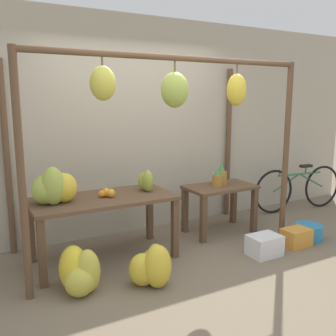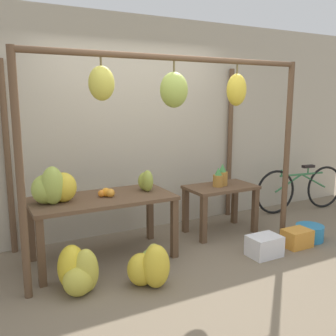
{
  "view_description": "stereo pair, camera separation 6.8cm",
  "coord_description": "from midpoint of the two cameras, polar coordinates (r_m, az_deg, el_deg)",
  "views": [
    {
      "loc": [
        -1.92,
        -3.09,
        1.76
      ],
      "look_at": [
        0.14,
        0.69,
        0.96
      ],
      "focal_mm": 40.0,
      "sensor_mm": 36.0,
      "label": 1
    },
    {
      "loc": [
        -1.86,
        -3.12,
        1.76
      ],
      "look_at": [
        0.14,
        0.69,
        0.96
      ],
      "focal_mm": 40.0,
      "sensor_mm": 36.0,
      "label": 2
    }
  ],
  "objects": [
    {
      "name": "banana_pile_ground_right",
      "position": [
        3.68,
        -2.98,
        -14.79
      ],
      "size": [
        0.44,
        0.39,
        0.42
      ],
      "color": "gold",
      "rests_on": "ground_plane"
    },
    {
      "name": "parked_bicycle",
      "position": [
        6.31,
        19.0,
        -2.89
      ],
      "size": [
        1.64,
        0.24,
        0.73
      ],
      "color": "black",
      "rests_on": "ground_plane"
    },
    {
      "name": "orange_pile",
      "position": [
        4.12,
        -9.68,
        -3.76
      ],
      "size": [
        0.18,
        0.15,
        0.09
      ],
      "color": "orange",
      "rests_on": "display_table_main"
    },
    {
      "name": "fruit_crate_purple",
      "position": [
        4.85,
        18.56,
        -9.98
      ],
      "size": [
        0.33,
        0.24,
        0.21
      ],
      "color": "orange",
      "rests_on": "ground_plane"
    },
    {
      "name": "papaya_pile",
      "position": [
        4.3,
        -3.75,
        -2.02
      ],
      "size": [
        0.23,
        0.26,
        0.25
      ],
      "color": "#93A33D",
      "rests_on": "display_table_main"
    },
    {
      "name": "fruit_crate_white",
      "position": [
        4.47,
        14.03,
        -11.37
      ],
      "size": [
        0.36,
        0.27,
        0.24
      ],
      "color": "silver",
      "rests_on": "ground_plane"
    },
    {
      "name": "display_table_side",
      "position": [
        4.99,
        7.53,
        -4.22
      ],
      "size": [
        0.91,
        0.54,
        0.63
      ],
      "color": "brown",
      "rests_on": "ground_plane"
    },
    {
      "name": "pineapple_cluster",
      "position": [
        4.93,
        7.5,
        -1.38
      ],
      "size": [
        0.22,
        0.16,
        0.29
      ],
      "color": "#A3702D",
      "rests_on": "display_table_side"
    },
    {
      "name": "banana_pile_ground_left",
      "position": [
        3.65,
        -13.95,
        -15.19
      ],
      "size": [
        0.4,
        0.43,
        0.43
      ],
      "color": "gold",
      "rests_on": "ground_plane"
    },
    {
      "name": "shop_wall_back",
      "position": [
        4.94,
        -6.07,
        6.29
      ],
      "size": [
        8.0,
        0.08,
        2.8
      ],
      "color": "#B2A893",
      "rests_on": "ground_plane"
    },
    {
      "name": "display_table_main",
      "position": [
        4.14,
        -10.33,
        -5.74
      ],
      "size": [
        1.53,
        0.74,
        0.71
      ],
      "color": "brown",
      "rests_on": "ground_plane"
    },
    {
      "name": "ground_plane",
      "position": [
        4.03,
        2.58,
        -15.34
      ],
      "size": [
        20.0,
        20.0,
        0.0
      ],
      "primitive_type": "plane",
      "color": "#756651"
    },
    {
      "name": "blue_bucket",
      "position": [
        5.12,
        20.24,
        -9.12
      ],
      "size": [
        0.34,
        0.34,
        0.19
      ],
      "color": "teal",
      "rests_on": "ground_plane"
    },
    {
      "name": "stall_awning",
      "position": [
        4.0,
        -0.74,
        8.14
      ],
      "size": [
        3.13,
        1.31,
        2.18
      ],
      "color": "brown",
      "rests_on": "ground_plane"
    },
    {
      "name": "banana_pile_on_table",
      "position": [
        3.97,
        -17.51,
        -2.87
      ],
      "size": [
        0.5,
        0.44,
        0.39
      ],
      "color": "gold",
      "rests_on": "display_table_main"
    }
  ]
}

